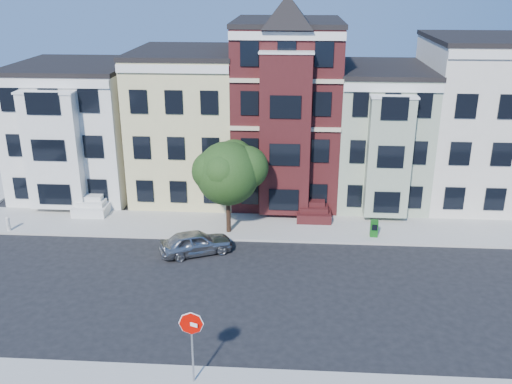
# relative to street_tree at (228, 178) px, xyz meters

# --- Properties ---
(ground) EXTENTS (120.00, 120.00, 0.00)m
(ground) POSITION_rel_street_tree_xyz_m (3.34, -7.07, -3.68)
(ground) COLOR black
(far_sidewalk) EXTENTS (60.00, 4.00, 0.15)m
(far_sidewalk) POSITION_rel_street_tree_xyz_m (3.34, 0.93, -3.61)
(far_sidewalk) COLOR #9E9B93
(far_sidewalk) RESTS_ON ground
(house_white) EXTENTS (8.00, 9.00, 9.00)m
(house_white) POSITION_rel_street_tree_xyz_m (-11.66, 7.43, 0.82)
(house_white) COLOR silver
(house_white) RESTS_ON ground
(house_yellow) EXTENTS (7.00, 9.00, 10.00)m
(house_yellow) POSITION_rel_street_tree_xyz_m (-3.66, 7.43, 1.32)
(house_yellow) COLOR beige
(house_yellow) RESTS_ON ground
(house_brown) EXTENTS (7.00, 9.00, 12.00)m
(house_brown) POSITION_rel_street_tree_xyz_m (3.34, 7.43, 2.32)
(house_brown) COLOR #3C1213
(house_brown) RESTS_ON ground
(house_green) EXTENTS (6.00, 9.00, 9.00)m
(house_green) POSITION_rel_street_tree_xyz_m (9.84, 7.43, 0.82)
(house_green) COLOR #98A68A
(house_green) RESTS_ON ground
(house_cream) EXTENTS (8.00, 9.00, 11.00)m
(house_cream) POSITION_rel_street_tree_xyz_m (16.84, 7.43, 1.82)
(house_cream) COLOR silver
(house_cream) RESTS_ON ground
(street_tree) EXTENTS (6.73, 6.73, 7.07)m
(street_tree) POSITION_rel_street_tree_xyz_m (0.00, 0.00, 0.00)
(street_tree) COLOR #2E501E
(street_tree) RESTS_ON far_sidewalk
(parked_car) EXTENTS (4.44, 3.15, 1.40)m
(parked_car) POSITION_rel_street_tree_xyz_m (-1.58, -2.84, -2.98)
(parked_car) COLOR gray
(parked_car) RESTS_ON ground
(newspaper_box) EXTENTS (0.49, 0.44, 1.03)m
(newspaper_box) POSITION_rel_street_tree_xyz_m (8.87, -0.11, -3.02)
(newspaper_box) COLOR #145B17
(newspaper_box) RESTS_ON far_sidewalk
(fire_hydrant) EXTENTS (0.31, 0.31, 0.73)m
(fire_hydrant) POSITION_rel_street_tree_xyz_m (-13.66, -0.77, -3.17)
(fire_hydrant) COLOR beige
(fire_hydrant) RESTS_ON far_sidewalk
(stop_sign) EXTENTS (0.94, 0.49, 3.52)m
(stop_sign) POSITION_rel_street_tree_xyz_m (0.18, -13.99, -1.77)
(stop_sign) COLOR #BB0600
(stop_sign) RESTS_ON near_sidewalk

